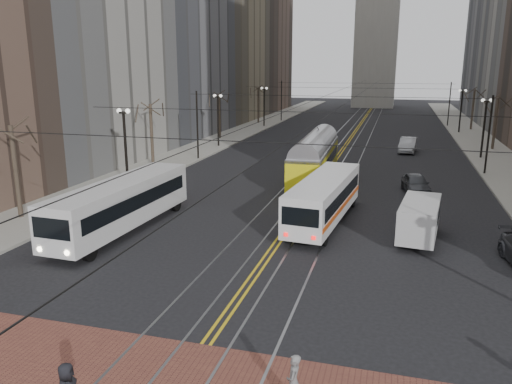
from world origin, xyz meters
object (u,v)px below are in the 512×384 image
Objects in this scene: cargo_van at (419,221)px; pedestrian_b at (294,382)px; sedan_silver at (408,145)px; rear_bus at (324,200)px; transit_bus at (122,206)px; sedan_grey at (416,184)px; streetcar at (315,162)px.

cargo_van is 3.02× the size of pedestrian_b.
sedan_silver is at bearing 173.73° from pedestrian_b.
rear_bus is 27.42m from sedan_silver.
transit_bus is 7.20× the size of pedestrian_b.
rear_bus is 16.62m from pedestrian_b.
rear_bus is 2.18× the size of sedan_silver.
sedan_grey is at bearing 42.42° from transit_bus.
pedestrian_b is (12.08, -12.00, -0.61)m from transit_bus.
pedestrian_b is at bearing -107.75° from sedan_grey.
rear_bus reaches higher than pedestrian_b.
sedan_grey is (0.13, 10.45, -0.34)m from cargo_van.
rear_bus is at bearing -95.24° from sedan_silver.
streetcar is (8.19, 15.18, 0.10)m from transit_bus.
streetcar reaches higher than sedan_silver.
pedestrian_b is at bearing -83.32° from streetcar.
streetcar is 14.49m from cargo_van.
sedan_grey is 0.87× the size of sedan_silver.
cargo_van reaches higher than sedan_silver.
pedestrian_b is (-3.75, -25.25, 0.09)m from sedan_grey.
rear_bus reaches higher than cargo_van.
transit_bus is 2.74× the size of sedan_grey.
transit_bus reaches higher than cargo_van.
cargo_van is (15.70, 2.80, -0.36)m from transit_bus.
cargo_van is (5.21, -1.74, -0.28)m from rear_bus.
streetcar reaches higher than transit_bus.
sedan_grey is at bearing 63.81° from rear_bus.
streetcar is at bearing -108.87° from sedan_silver.
sedan_silver is 3.00× the size of pedestrian_b.
rear_bus is at bearing -176.29° from pedestrian_b.
pedestrian_b is (3.89, -27.19, -0.71)m from streetcar.
sedan_grey is 18.23m from sedan_silver.
sedan_silver is at bearing 81.72° from sedan_grey.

